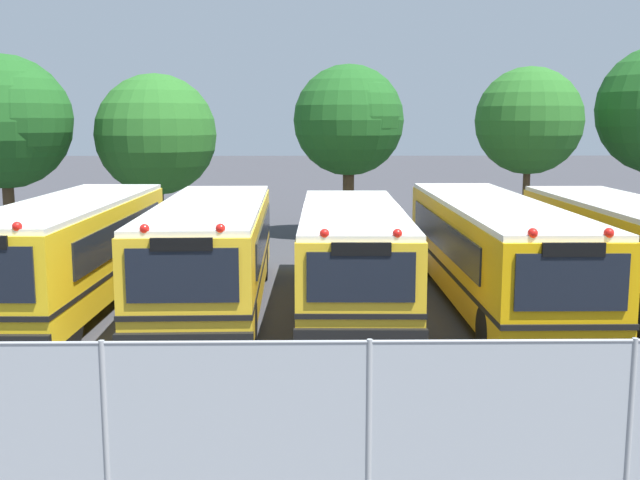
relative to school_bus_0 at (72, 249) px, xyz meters
name	(u,v)px	position (x,y,z in m)	size (l,w,h in m)	color
ground_plane	(351,303)	(6.81, 0.27, -1.44)	(160.00, 160.00, 0.00)	#38383D
school_bus_0	(72,249)	(0.00, 0.00, 0.00)	(2.63, 10.03, 2.73)	yellow
school_bus_1	(212,250)	(3.38, 0.03, -0.03)	(2.71, 9.95, 2.68)	yellow
school_bus_2	(352,252)	(6.80, 0.05, -0.09)	(2.68, 9.55, 2.55)	yellow
school_bus_3	(492,248)	(10.24, 0.04, -0.02)	(2.48, 11.38, 2.69)	#EAA80C
school_bus_4	(628,247)	(13.75, 0.45, -0.06)	(2.60, 10.08, 2.62)	yellow
tree_0	(8,121)	(-5.37, 10.39, 3.06)	(5.10, 4.98, 6.95)	#4C3823
tree_1	(159,134)	(-0.13, 12.04, 2.55)	(4.76, 4.76, 6.34)	#4C3823
tree_2	(352,119)	(7.39, 11.13, 3.12)	(4.24, 4.24, 6.65)	#4C3823
tree_3	(528,122)	(14.30, 11.57, 3.02)	(4.16, 4.16, 6.59)	#4C3823
chainlink_fence	(369,418)	(6.45, -9.68, -0.40)	(18.71, 0.07, 2.00)	#9EA0A3
traffic_cone	(196,442)	(4.22, -8.52, -1.20)	(0.37, 0.37, 0.48)	#EA5914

